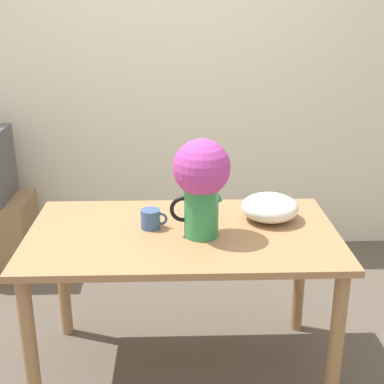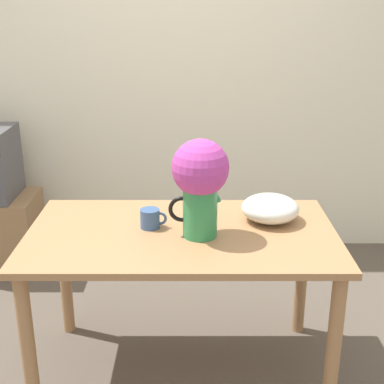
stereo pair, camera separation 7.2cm
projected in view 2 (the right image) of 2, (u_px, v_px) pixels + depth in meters
The scene contains 5 objects.
wall_back at pixel (170, 63), 3.52m from camera, with size 8.00×0.05×2.60m.
table at pixel (183, 252), 2.38m from camera, with size 1.36×0.78×0.73m.
flower_vase at pixel (202, 179), 2.22m from camera, with size 0.26×0.24×0.43m.
coffee_mug at pixel (152, 218), 2.37m from camera, with size 0.12×0.09×0.09m.
white_bowl at pixel (272, 208), 2.44m from camera, with size 0.26×0.26×0.12m.
Camera 2 is at (0.16, -1.98, 1.69)m, focal length 50.00 mm.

